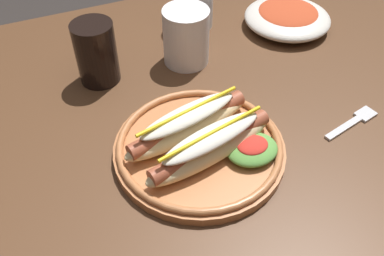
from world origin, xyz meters
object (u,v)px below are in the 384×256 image
(hot_dog_plate, at_px, (202,142))
(fork, at_px, (354,121))
(extra_cup, at_px, (186,37))
(soda_cup, at_px, (96,53))
(water_cup, at_px, (194,0))
(side_bowl, at_px, (287,17))

(hot_dog_plate, height_order, fork, hot_dog_plate)
(hot_dog_plate, relative_size, fork, 2.30)
(fork, height_order, extra_cup, extra_cup)
(soda_cup, xyz_separation_m, water_cup, (0.25, 0.11, 0.00))
(soda_cup, relative_size, side_bowl, 0.63)
(soda_cup, height_order, water_cup, water_cup)
(fork, height_order, water_cup, water_cup)
(hot_dog_plate, height_order, side_bowl, hot_dog_plate)
(soda_cup, height_order, side_bowl, soda_cup)
(water_cup, bearing_deg, soda_cup, -155.97)
(side_bowl, bearing_deg, fork, -100.94)
(hot_dog_plate, bearing_deg, soda_cup, 111.33)
(soda_cup, distance_m, extra_cup, 0.18)
(hot_dog_plate, relative_size, soda_cup, 2.30)
(extra_cup, bearing_deg, water_cup, 60.27)
(hot_dog_plate, xyz_separation_m, extra_cup, (0.08, 0.25, 0.03))
(water_cup, bearing_deg, extra_cup, -119.73)
(fork, distance_m, extra_cup, 0.36)
(fork, relative_size, water_cup, 0.97)
(fork, bearing_deg, hot_dog_plate, 158.85)
(fork, bearing_deg, side_bowl, 66.29)
(water_cup, xyz_separation_m, side_bowl, (0.19, -0.09, -0.04))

